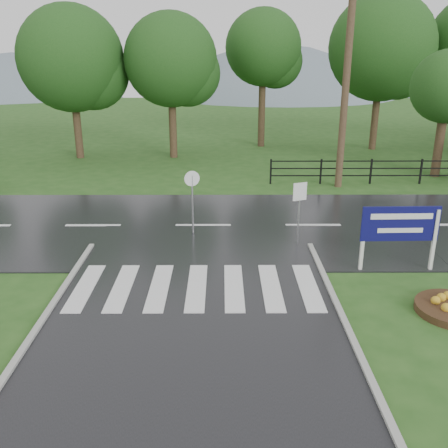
{
  "coord_description": "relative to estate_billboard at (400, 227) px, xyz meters",
  "views": [
    {
      "loc": [
        0.68,
        -7.06,
        6.11
      ],
      "look_at": [
        0.74,
        6.0,
        1.5
      ],
      "focal_mm": 40.0,
      "sensor_mm": 36.0,
      "label": 1
    }
  ],
  "objects": [
    {
      "name": "ground",
      "position": [
        -5.72,
        -6.17,
        -1.34
      ],
      "size": [
        120.0,
        120.0,
        0.0
      ],
      "primitive_type": "plane",
      "color": "#264F1A",
      "rests_on": "ground"
    },
    {
      "name": "main_road",
      "position": [
        -5.72,
        3.83,
        -1.34
      ],
      "size": [
        90.0,
        8.0,
        0.04
      ],
      "primitive_type": "cube",
      "color": "black",
      "rests_on": "ground"
    },
    {
      "name": "crosswalk",
      "position": [
        -5.72,
        -1.17,
        -1.28
      ],
      "size": [
        6.5,
        2.8,
        0.02
      ],
      "color": "silver",
      "rests_on": "ground"
    },
    {
      "name": "fence_west",
      "position": [
        2.03,
        9.83,
        -0.62
      ],
      "size": [
        9.58,
        0.08,
        1.2
      ],
      "color": "black",
      "rests_on": "ground"
    },
    {
      "name": "hills",
      "position": [
        -2.23,
        58.83,
        -16.88
      ],
      "size": [
        102.0,
        48.0,
        48.0
      ],
      "color": "slate",
      "rests_on": "ground"
    },
    {
      "name": "treeline",
      "position": [
        -4.72,
        17.83,
        -1.34
      ],
      "size": [
        83.2,
        5.2,
        10.0
      ],
      "color": "#184014",
      "rests_on": "ground"
    },
    {
      "name": "estate_billboard",
      "position": [
        0.0,
        0.0,
        0.0
      ],
      "size": [
        2.23,
        0.12,
        1.95
      ],
      "color": "silver",
      "rests_on": "ground"
    },
    {
      "name": "reg_sign_small",
      "position": [
        -2.57,
        1.95,
        0.17
      ],
      "size": [
        0.45,
        0.18,
        2.12
      ],
      "color": "#939399",
      "rests_on": "ground"
    },
    {
      "name": "reg_sign_round",
      "position": [
        -6.04,
        3.0,
        0.09
      ],
      "size": [
        0.51,
        0.19,
        2.26
      ],
      "color": "#939399",
      "rests_on": "ground"
    },
    {
      "name": "utility_pole_east",
      "position": [
        0.39,
        9.33,
        3.56
      ],
      "size": [
        1.72,
        0.32,
        9.64
      ],
      "color": "#473523",
      "rests_on": "ground"
    },
    {
      "name": "entrance_tree_left",
      "position": [
        5.73,
        11.33,
        3.0
      ],
      "size": [
        3.46,
        3.46,
        6.12
      ],
      "color": "#3D2B1C",
      "rests_on": "ground"
    }
  ]
}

